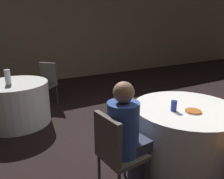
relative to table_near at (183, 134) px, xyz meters
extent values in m
plane|color=black|center=(0.08, 0.11, -0.36)|extent=(16.00, 16.00, 0.00)
cube|color=gray|center=(0.08, 4.92, 1.04)|extent=(16.00, 0.06, 2.80)
cylinder|color=white|center=(0.00, 0.00, 0.00)|extent=(1.26, 1.26, 0.72)
cylinder|color=white|center=(-1.65, 2.20, 0.00)|extent=(1.09, 1.09, 0.72)
cube|color=#59514C|center=(-0.95, -0.09, 0.07)|extent=(0.44, 0.44, 0.04)
cube|color=#59514C|center=(-1.13, -0.11, 0.31)|extent=(0.09, 0.38, 0.43)
cylinder|color=#333338|center=(-0.79, 0.09, -0.15)|extent=(0.03, 0.03, 0.42)
cylinder|color=#333338|center=(-0.76, -0.25, -0.15)|extent=(0.03, 0.03, 0.42)
cylinder|color=#333338|center=(-1.13, 0.06, -0.15)|extent=(0.03, 0.03, 0.42)
cylinder|color=#333338|center=(0.80, 0.02, -0.15)|extent=(0.03, 0.03, 0.42)
cube|color=#59514C|center=(-1.03, 2.80, 0.07)|extent=(0.57, 0.57, 0.04)
cube|color=#59514C|center=(-0.90, 2.93, 0.31)|extent=(0.30, 0.31, 0.43)
cylinder|color=#333338|center=(-1.03, 2.56, -0.15)|extent=(0.03, 0.03, 0.42)
cylinder|color=#333338|center=(-1.27, 2.81, -0.15)|extent=(0.03, 0.03, 0.42)
cylinder|color=#333338|center=(-0.79, 2.80, -0.15)|extent=(0.03, 0.03, 0.42)
cylinder|color=#333338|center=(-1.02, 3.04, -0.15)|extent=(0.03, 0.03, 0.42)
cylinder|color=#33384C|center=(-0.73, -0.07, -0.13)|extent=(0.24, 0.24, 0.46)
cube|color=#33384C|center=(-0.84, -0.08, 0.14)|extent=(0.35, 0.32, 0.12)
cylinder|color=#33519E|center=(-0.95, -0.09, 0.36)|extent=(0.30, 0.30, 0.53)
sphere|color=#997056|center=(-0.95, -0.09, 0.72)|extent=(0.20, 0.20, 0.20)
cylinder|color=white|center=(-0.05, -0.14, 0.36)|extent=(0.20, 0.20, 0.01)
cylinder|color=#B25B23|center=(-0.05, -0.14, 0.37)|extent=(0.18, 0.18, 0.01)
cylinder|color=#1E38A5|center=(-0.22, -0.01, 0.42)|extent=(0.07, 0.07, 0.12)
cylinder|color=silver|center=(-1.73, 2.15, 0.48)|extent=(0.09, 0.09, 0.24)
camera|label=1|loc=(-1.96, -1.66, 1.31)|focal=35.00mm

